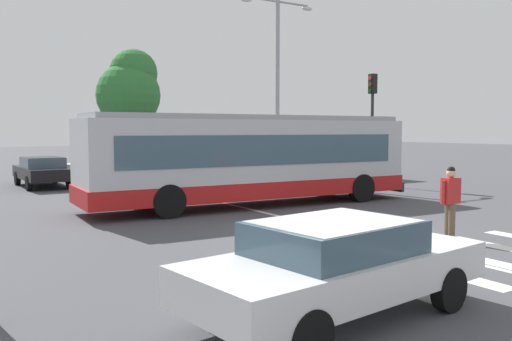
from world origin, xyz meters
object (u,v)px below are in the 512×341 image
Objects in this scene: parked_car_white at (95,168)px; parked_car_charcoal at (148,165)px; bus_stop_shelter at (340,133)px; city_transit_bus at (252,159)px; traffic_light_far_corner at (372,111)px; background_tree_right at (130,89)px; parked_car_red at (197,164)px; pedestrian_crossing_street at (450,198)px; foreground_sedan at (337,262)px; parked_car_black at (42,170)px; twin_arm_street_lamp at (278,71)px.

parked_car_charcoal is at bearing 7.98° from parked_car_white.
city_transit_bus is at bearing -146.00° from bus_stop_shelter.
background_tree_right is at bearing 119.11° from traffic_light_far_corner.
parked_car_charcoal is (2.79, 0.39, 0.00)m from parked_car_white.
bus_stop_shelter is (11.85, -3.99, 1.65)m from parked_car_white.
city_transit_bus reaches higher than parked_car_red.
pedestrian_crossing_street is 0.33× the size of traffic_light_far_corner.
parked_car_white is (2.26, 20.31, 0.00)m from foreground_sedan.
city_transit_bus is 6.78× the size of pedestrian_crossing_street.
bus_stop_shelter reaches higher than city_transit_bus.
parked_car_charcoal is (5.21, 0.59, 0.00)m from parked_car_black.
foreground_sedan is at bearing -115.38° from city_transit_bus.
twin_arm_street_lamp is (2.29, -4.31, 4.67)m from parked_car_red.
background_tree_right is (0.81, 4.94, 4.24)m from parked_car_charcoal.
background_tree_right reaches higher than bus_stop_shelter.
traffic_light_far_corner is at bearing -34.89° from parked_car_white.
background_tree_right reaches higher than pedestrian_crossing_street.
parked_car_black and parked_car_red have the same top height.
parked_car_white is (-3.49, 17.62, -0.20)m from pedestrian_crossing_street.
pedestrian_crossing_street is at bearing -82.23° from city_transit_bus.
city_transit_bus reaches higher than pedestrian_crossing_street.
city_transit_bus is at bearing -94.05° from background_tree_right.
foreground_sedan is 1.02× the size of parked_car_charcoal.
parked_car_red is (7.73, 20.54, 0.00)m from foreground_sedan.
parked_car_red is at bearing 124.31° from traffic_light_far_corner.
pedestrian_crossing_street is at bearing -125.58° from traffic_light_far_corner.
twin_arm_street_lamp is at bearing 49.72° from city_transit_bus.
city_transit_bus is 7.42m from pedestrian_crossing_street.
parked_car_charcoal is at bearing 176.52° from parked_car_red.
twin_arm_street_lamp is at bearing -41.96° from parked_car_charcoal.
city_transit_bus reaches higher than parked_car_charcoal.
background_tree_right reaches higher than parked_car_red.
traffic_light_far_corner is at bearing 44.61° from foreground_sedan.
background_tree_right reaches higher than city_transit_bus.
pedestrian_crossing_street is 0.37× the size of parked_car_white.
city_transit_bus is 2.49× the size of foreground_sedan.
traffic_light_far_corner reaches higher than city_transit_bus.
twin_arm_street_lamp reaches higher than traffic_light_far_corner.
city_transit_bus is at bearing 97.77° from pedestrian_crossing_street.
pedestrian_crossing_street is 18.03m from parked_car_charcoal.
foreground_sedan and parked_car_black have the same top height.
background_tree_right is at bearing 42.61° from parked_car_black.
parked_car_red is (7.89, 0.43, 0.00)m from parked_car_black.
traffic_light_far_corner is (13.15, -7.29, 2.65)m from parked_car_black.
twin_arm_street_lamp is at bearing -61.98° from parked_car_red.
background_tree_right is (-4.16, 9.41, -0.43)m from twin_arm_street_lamp.
parked_car_white is at bearing 83.66° from foreground_sedan.
parked_car_black is 7.90m from parked_car_red.
foreground_sedan is 21.31m from parked_car_charcoal.
background_tree_right is at bearing 110.16° from parked_car_red.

